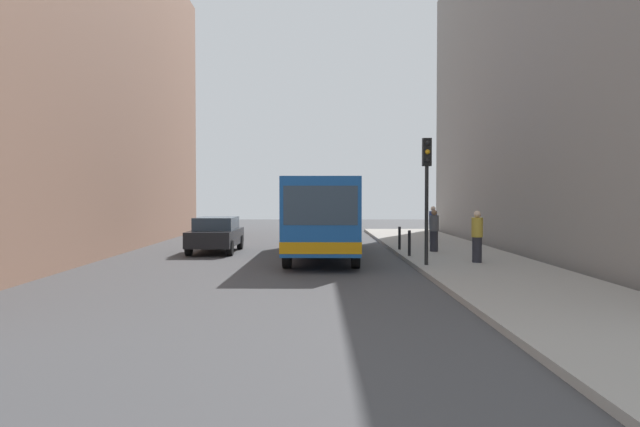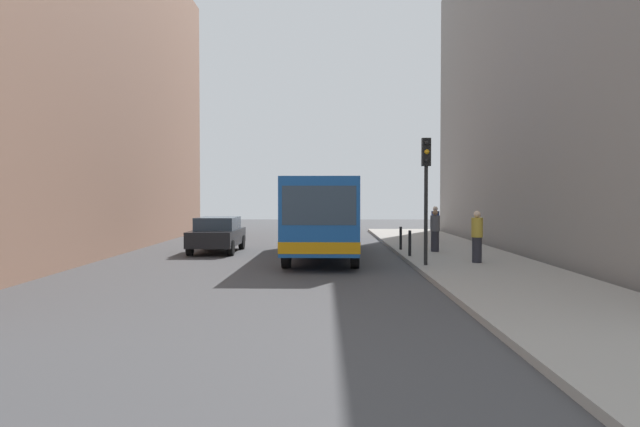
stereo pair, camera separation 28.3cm
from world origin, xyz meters
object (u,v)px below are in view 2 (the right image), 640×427
at_px(car_beside_bus, 217,234).
at_px(pedestrian_far_sidewalk, 435,224).
at_px(bus, 324,213).
at_px(traffic_light, 426,177).
at_px(bollard_mid, 401,238).
at_px(pedestrian_near_signal, 477,237).
at_px(pedestrian_mid_sidewalk, 435,231).
at_px(bollard_near, 410,243).
at_px(car_behind_bus, 327,225).

height_order(car_beside_bus, pedestrian_far_sidewalk, pedestrian_far_sidewalk).
height_order(bus, traffic_light, traffic_light).
xyz_separation_m(bollard_mid, pedestrian_far_sidewalk, (2.17, 4.13, 0.38)).
relative_size(bollard_mid, pedestrian_near_signal, 0.54).
height_order(bus, pedestrian_mid_sidewalk, bus).
distance_m(bus, traffic_light, 5.64).
bearing_deg(bollard_near, traffic_light, -88.12).
bearing_deg(pedestrian_near_signal, bollard_near, 164.80).
distance_m(car_beside_bus, car_behind_bus, 8.79).
height_order(car_behind_bus, bollard_near, car_behind_bus).
xyz_separation_m(bollard_mid, pedestrian_mid_sidewalk, (1.25, -0.96, 0.36)).
distance_m(pedestrian_mid_sidewalk, pedestrian_far_sidewalk, 5.17).
bearing_deg(bollard_near, pedestrian_far_sidewalk, 72.52).
xyz_separation_m(bus, car_beside_bus, (-4.48, 1.78, -0.94)).
bearing_deg(car_beside_bus, pedestrian_near_signal, 151.52).
bearing_deg(bollard_mid, bollard_near, -90.00).
xyz_separation_m(car_beside_bus, pedestrian_near_signal, (9.63, -5.40, 0.24)).
bearing_deg(pedestrian_near_signal, pedestrian_far_sidewalk, 122.97).
xyz_separation_m(bus, pedestrian_mid_sidewalk, (4.46, 0.44, -0.74)).
height_order(car_beside_bus, bollard_near, car_beside_bus).
bearing_deg(bollard_near, pedestrian_near_signal, -49.60).
bearing_deg(pedestrian_mid_sidewalk, traffic_light, 161.07).
bearing_deg(pedestrian_mid_sidewalk, car_beside_bus, 76.04).
relative_size(traffic_light, pedestrian_near_signal, 2.35).
relative_size(car_beside_bus, bollard_mid, 4.66).
distance_m(car_beside_bus, bollard_near, 8.30).
height_order(car_behind_bus, bollard_mid, car_behind_bus).
distance_m(bollard_near, pedestrian_far_sidewalk, 7.22).
relative_size(bollard_mid, pedestrian_far_sidewalk, 0.55).
height_order(pedestrian_near_signal, pedestrian_far_sidewalk, pedestrian_near_signal).
relative_size(car_behind_bus, bollard_near, 4.65).
relative_size(bus, car_behind_bus, 2.51).
xyz_separation_m(traffic_light, bollard_mid, (-0.10, 5.79, -2.38)).
distance_m(bus, pedestrian_mid_sidewalk, 4.55).
bearing_deg(traffic_light, pedestrian_far_sidewalk, 78.23).
bearing_deg(bollard_near, bollard_mid, 90.00).
height_order(car_beside_bus, pedestrian_mid_sidewalk, pedestrian_mid_sidewalk).
distance_m(traffic_light, bollard_mid, 6.26).
relative_size(car_beside_bus, traffic_light, 1.08).
xyz_separation_m(car_behind_bus, pedestrian_mid_sidewalk, (4.30, -8.79, 0.20)).
height_order(bollard_near, pedestrian_mid_sidewalk, pedestrian_mid_sidewalk).
xyz_separation_m(car_behind_bus, pedestrian_far_sidewalk, (5.21, -3.70, 0.23)).
bearing_deg(pedestrian_far_sidewalk, pedestrian_mid_sidewalk, 103.54).
bearing_deg(car_behind_bus, pedestrian_far_sidewalk, 143.86).
relative_size(bus, pedestrian_mid_sidewalk, 6.63).
xyz_separation_m(traffic_light, bollard_near, (-0.10, 3.04, -2.38)).
xyz_separation_m(pedestrian_near_signal, pedestrian_mid_sidewalk, (-0.68, 4.07, -0.04)).
xyz_separation_m(bus, bollard_mid, (3.21, 1.40, -1.10)).
bearing_deg(bollard_mid, car_behind_bus, 111.21).
relative_size(car_beside_bus, pedestrian_mid_sidewalk, 2.65).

